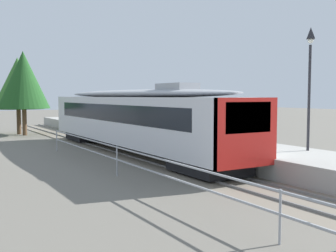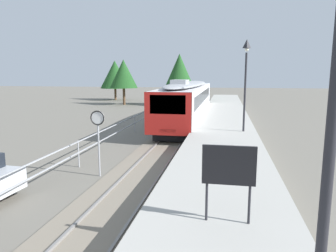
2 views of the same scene
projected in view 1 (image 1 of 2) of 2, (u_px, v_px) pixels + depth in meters
The scene contains 8 objects.
ground_plane at pixel (114, 172), 17.80m from camera, with size 160.00×160.00×0.00m, color #6B665B.
track_rails at pixel (173, 165), 19.33m from camera, with size 3.20×60.00×0.14m.
commuter_train at pixel (132, 116), 22.97m from camera, with size 2.82×19.57×3.74m.
station_platform at pixel (227, 151), 20.95m from camera, with size 3.90×60.00×0.90m, color #A8A59E.
platform_lamp_mid_platform at pixel (310, 65), 17.66m from camera, with size 0.34×0.34×5.35m.
carpark_fence at pixel (280, 204), 9.00m from camera, with size 0.06×36.06×1.25m.
tree_behind_station_far at pixel (23, 80), 33.82m from camera, with size 4.22×4.22×7.01m.
tree_distant_left at pixel (18, 83), 34.77m from camera, with size 4.26×4.26×6.56m.
Camera 1 is at (-9.95, 5.65, 3.30)m, focal length 43.62 mm.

